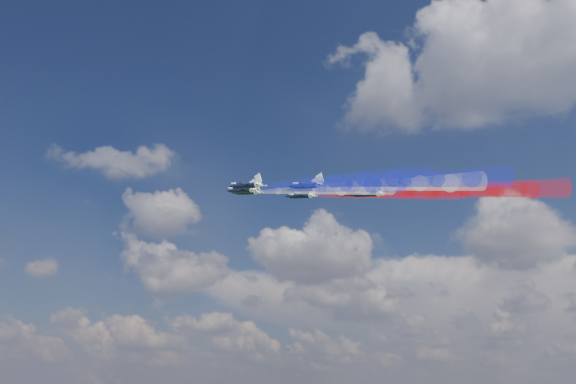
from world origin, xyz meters
The scene contains 16 objects.
jet_lead centered at (-40.42, -18.82, 171.94)m, with size 10.75×13.43×3.58m, color black, non-canonical shape.
trail_lead centered at (-11.66, -25.25, 166.03)m, with size 4.48×48.23×4.48m, color white, non-canonical shape.
jet_inner_left centered at (-32.74, -31.39, 167.80)m, with size 10.75×13.43×3.58m, color black, non-canonical shape.
trail_inner_left centered at (-3.99, -37.81, 161.90)m, with size 4.48×48.23×4.48m, color #1923D9, non-canonical shape.
jet_inner_right centered at (-27.18, -9.25, 171.09)m, with size 10.75×13.43×3.58m, color black, non-canonical shape.
trail_inner_right centered at (1.57, -15.67, 165.19)m, with size 4.48×48.23×4.48m, color red, non-canonical shape.
jet_outer_left centered at (-22.51, -43.28, 163.91)m, with size 10.75×13.43×3.58m, color black, non-canonical shape.
trail_outer_left centered at (6.24, -49.70, 158.01)m, with size 4.48×48.23×4.48m, color #1923D9, non-canonical shape.
jet_center_third centered at (-17.20, -24.16, 167.44)m, with size 10.75×13.43×3.58m, color black, non-canonical shape.
trail_center_third centered at (11.55, -30.58, 161.54)m, with size 4.48×48.23×4.48m, color white, non-canonical shape.
jet_outer_right centered at (-13.47, -2.40, 171.11)m, with size 10.75×13.43×3.58m, color black, non-canonical shape.
trail_outer_right centered at (15.28, -8.82, 165.21)m, with size 4.48×48.23×4.48m, color red, non-canonical shape.
jet_rear_left centered at (-8.88, -36.27, 163.44)m, with size 10.75×13.43×3.58m, color black, non-canonical shape.
trail_rear_left centered at (19.87, -42.70, 157.54)m, with size 4.48×48.23×4.48m, color #1923D9, non-canonical shape.
jet_rear_right centered at (-1.61, -17.15, 165.12)m, with size 10.75×13.43×3.58m, color black, non-canonical shape.
trail_rear_right centered at (27.15, -23.57, 159.22)m, with size 4.48×48.23×4.48m, color red, non-canonical shape.
Camera 1 is at (69.84, -168.16, 111.94)m, focal length 40.25 mm.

